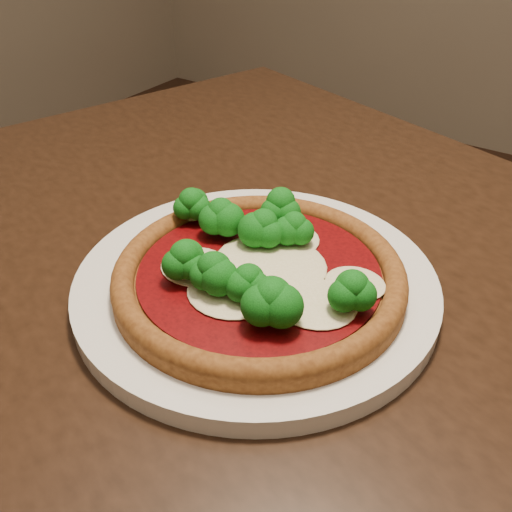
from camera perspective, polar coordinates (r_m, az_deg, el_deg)
The scene contains 4 objects.
floor at distance 1.27m, azimuth 3.21°, elevation -23.93°, with size 4.00×4.00×0.00m, color black.
dining_table at distance 0.63m, azimuth 6.08°, elevation -9.39°, with size 1.31×1.06×0.75m.
plate at distance 0.53m, azimuth 0.00°, elevation -2.74°, with size 0.33×0.33×0.02m, color white.
pizza at distance 0.51m, azimuth 0.19°, elevation -1.09°, with size 0.26×0.26×0.06m.
Camera 1 is at (0.31, -0.58, 1.08)m, focal length 40.00 mm.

